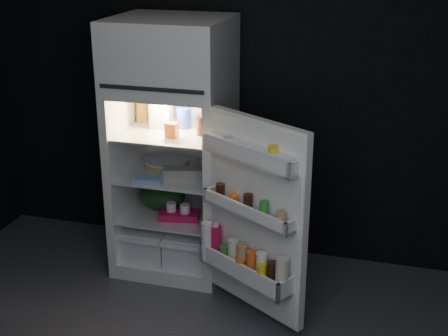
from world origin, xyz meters
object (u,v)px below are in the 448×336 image
(refrigerator, at_px, (174,138))
(milk_jug, at_px, (161,111))
(fridge_door, at_px, (253,222))
(egg_carton, at_px, (185,173))
(yogurt_tray, at_px, (180,215))

(refrigerator, distance_m, milk_jug, 0.21)
(fridge_door, distance_m, milk_jug, 1.09)
(fridge_door, distance_m, egg_carton, 0.73)
(refrigerator, bearing_deg, egg_carton, -47.23)
(egg_carton, bearing_deg, milk_jug, 131.79)
(fridge_door, height_order, yogurt_tray, fridge_door)
(egg_carton, xyz_separation_m, yogurt_tray, (-0.04, -0.02, -0.31))
(yogurt_tray, bearing_deg, refrigerator, 107.61)
(refrigerator, height_order, yogurt_tray, refrigerator)
(fridge_door, height_order, milk_jug, fridge_door)
(fridge_door, distance_m, yogurt_tray, 0.78)
(fridge_door, bearing_deg, yogurt_tray, 145.80)
(fridge_door, height_order, egg_carton, fridge_door)
(fridge_door, bearing_deg, egg_carton, 142.58)
(fridge_door, xyz_separation_m, egg_carton, (-0.57, 0.44, 0.08))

